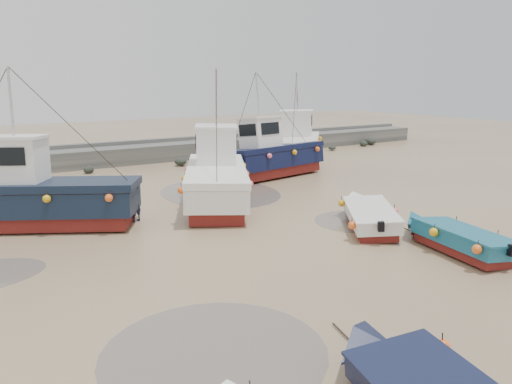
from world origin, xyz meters
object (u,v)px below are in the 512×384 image
at_px(dinghy_3, 370,213).
at_px(dinghy_2, 456,235).
at_px(cabin_boat_1, 216,176).
at_px(cabin_boat_3, 297,143).
at_px(cabin_boat_2, 267,155).
at_px(cabin_boat_0, 28,195).
at_px(person, 136,221).

bearing_deg(dinghy_3, dinghy_2, -49.93).
relative_size(cabin_boat_1, cabin_boat_3, 1.15).
xyz_separation_m(dinghy_2, cabin_boat_1, (-3.64, 10.52, 0.76)).
height_order(dinghy_3, cabin_boat_2, cabin_boat_2).
bearing_deg(cabin_boat_0, dinghy_3, -92.51).
height_order(dinghy_3, cabin_boat_3, cabin_boat_3).
xyz_separation_m(cabin_boat_0, person, (3.82, -1.44, -1.33)).
distance_m(cabin_boat_1, cabin_boat_2, 6.73).
height_order(dinghy_2, cabin_boat_0, cabin_boat_0).
relative_size(dinghy_3, cabin_boat_1, 0.57).
xyz_separation_m(dinghy_2, cabin_boat_2, (1.89, 14.36, 0.80)).
height_order(dinghy_2, cabin_boat_2, cabin_boat_2).
bearing_deg(dinghy_2, cabin_boat_0, 147.93).
bearing_deg(cabin_boat_1, cabin_boat_2, 62.58).
distance_m(dinghy_2, cabin_boat_2, 14.50).
distance_m(dinghy_2, person, 12.39).
height_order(cabin_boat_0, cabin_boat_2, same).
distance_m(cabin_boat_0, cabin_boat_3, 20.20).
xyz_separation_m(cabin_boat_2, cabin_boat_3, (5.11, 3.84, -0.03)).
height_order(dinghy_2, person, dinghy_2).
bearing_deg(cabin_boat_3, cabin_boat_1, -103.29).
distance_m(dinghy_3, cabin_boat_1, 7.58).
relative_size(dinghy_3, person, 3.69).
relative_size(dinghy_2, person, 3.72).
distance_m(cabin_boat_2, cabin_boat_3, 6.39).
relative_size(dinghy_2, cabin_boat_1, 0.57).
xyz_separation_m(dinghy_2, person, (-8.00, 9.44, -0.55)).
relative_size(cabin_boat_0, cabin_boat_1, 0.94).
xyz_separation_m(dinghy_2, dinghy_3, (-0.28, 3.77, -0.01)).
relative_size(dinghy_2, cabin_boat_2, 0.60).
bearing_deg(dinghy_2, cabin_boat_3, 79.50).
distance_m(dinghy_2, cabin_boat_3, 19.51).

